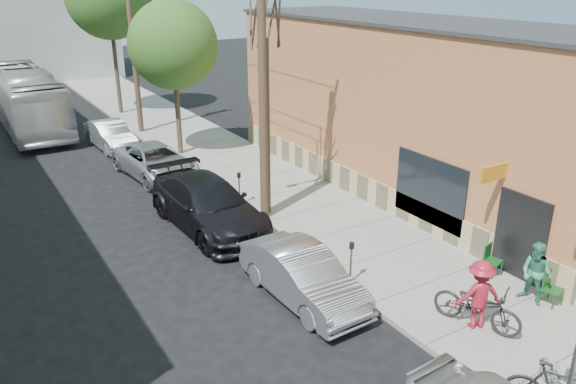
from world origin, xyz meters
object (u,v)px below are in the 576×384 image
utility_pole_near (261,66)px  patio_chair_a (492,261)px  cyclist (479,295)px  parking_meter_far (239,183)px  tree_bare (267,130)px  car_4 (111,135)px  sign_post (576,354)px  car_2 (208,204)px  car_3 (156,162)px  parking_meter_near (351,256)px  patron_green (536,273)px  tree_leafy_mid (173,45)px  parked_bike_b (561,381)px  patio_chair_b (552,289)px  car_1 (303,276)px  bus (27,99)px

utility_pole_near → patio_chair_a: 9.15m
cyclist → parking_meter_far: bearing=-59.8°
parking_meter_far → tree_bare: size_ratio=0.20×
car_4 → sign_post: bearing=-88.8°
car_2 → car_3: 5.87m
tree_bare → car_4: tree_bare is taller
sign_post → patio_chair_a: sign_post is taller
parking_meter_near → patron_green: (3.43, -3.29, 0.02)m
tree_bare → tree_leafy_mid: bearing=90.0°
patio_chair_a → car_3: (-5.14, 13.39, 0.10)m
patio_chair_a → car_4: 19.45m
cyclist → car_2: (-3.00, 8.99, -0.19)m
tree_leafy_mid → sign_post: bearing=-91.3°
parking_meter_far → patron_green: patron_green is taller
parking_meter_near → tree_leafy_mid: bearing=87.7°
parking_meter_far → parking_meter_near: bearing=-90.0°
patio_chair_a → parked_bike_b: size_ratio=0.55×
tree_leafy_mid → parked_bike_b: tree_leafy_mid is taller
car_3 → patio_chair_b: bearing=-76.9°
parking_meter_near → parking_meter_far: size_ratio=1.00×
parking_meter_far → car_2: size_ratio=0.21×
tree_bare → car_1: tree_bare is taller
car_2 → car_4: car_2 is taller
parked_bike_b → car_2: bearing=131.0°
tree_bare → bus: size_ratio=0.52×
parked_bike_b → car_3: size_ratio=0.33×
patio_chair_b → patron_green: size_ratio=0.52×
parking_meter_near → bus: (-4.69, 23.27, 0.64)m
sign_post → parking_meter_near: size_ratio=2.26×
utility_pole_near → car_1: utility_pole_near is taller
patron_green → tree_bare: bearing=-169.8°
parking_meter_near → utility_pole_near: 6.80m
sign_post → tree_bare: (0.45, 11.90, 1.36)m
patron_green → bus: size_ratio=0.15×
parking_meter_far → car_4: 10.36m
sign_post → patron_green: (3.33, 3.05, -0.83)m
sign_post → parking_meter_near: bearing=90.9°
patio_chair_a → car_3: car_3 is taller
parking_meter_far → car_4: size_ratio=0.30×
tree_bare → car_4: 11.83m
patron_green → parked_bike_b: bearing=-54.0°
patron_green → bus: 27.78m
tree_leafy_mid → car_1: 14.57m
patio_chair_a → car_3: bearing=95.5°
parking_meter_near → car_2: size_ratio=0.21×
car_1 → car_4: 16.66m
parking_meter_near → tree_bare: 6.01m
parking_meter_far → patron_green: bearing=-71.0°
car_1 → car_2: size_ratio=0.74×
utility_pole_near → tree_leafy_mid: size_ratio=1.42×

